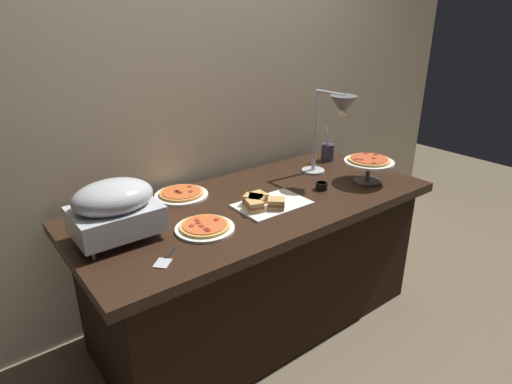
% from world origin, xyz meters
% --- Properties ---
extents(ground_plane, '(8.00, 8.00, 0.00)m').
position_xyz_m(ground_plane, '(0.00, 0.00, 0.00)').
color(ground_plane, brown).
extents(back_wall, '(4.40, 0.04, 2.40)m').
position_xyz_m(back_wall, '(0.00, 0.50, 1.20)').
color(back_wall, '#C6B593').
rests_on(back_wall, ground_plane).
extents(buffet_table, '(1.90, 0.84, 0.76)m').
position_xyz_m(buffet_table, '(0.00, 0.00, 0.39)').
color(buffet_table, black).
rests_on(buffet_table, ground_plane).
extents(chafing_dish, '(0.35, 0.27, 0.27)m').
position_xyz_m(chafing_dish, '(-0.73, 0.04, 0.91)').
color(chafing_dish, '#B7BABF').
rests_on(chafing_dish, buffet_table).
extents(heat_lamp, '(0.15, 0.34, 0.50)m').
position_xyz_m(heat_lamp, '(0.54, -0.02, 1.15)').
color(heat_lamp, '#B7BABF').
rests_on(heat_lamp, buffet_table).
extents(pizza_plate_front, '(0.28, 0.28, 0.03)m').
position_xyz_m(pizza_plate_front, '(-0.29, 0.29, 0.77)').
color(pizza_plate_front, white).
rests_on(pizza_plate_front, buffet_table).
extents(pizza_plate_center, '(0.27, 0.27, 0.03)m').
position_xyz_m(pizza_plate_center, '(-0.39, -0.11, 0.77)').
color(pizza_plate_center, white).
rests_on(pizza_plate_center, buffet_table).
extents(pizza_plate_raised_stand, '(0.28, 0.28, 0.14)m').
position_xyz_m(pizza_plate_raised_stand, '(0.67, -0.17, 0.87)').
color(pizza_plate_raised_stand, '#595B60').
rests_on(pizza_plate_raised_stand, buffet_table).
extents(sandwich_platter, '(0.37, 0.24, 0.06)m').
position_xyz_m(sandwich_platter, '(-0.02, -0.08, 0.78)').
color(sandwich_platter, white).
rests_on(sandwich_platter, buffet_table).
extents(sauce_cup_near, '(0.07, 0.07, 0.04)m').
position_xyz_m(sauce_cup_near, '(0.37, -0.10, 0.78)').
color(sauce_cup_near, black).
rests_on(sauce_cup_near, buffet_table).
extents(utensil_holder, '(0.08, 0.08, 0.23)m').
position_xyz_m(utensil_holder, '(0.77, 0.24, 0.82)').
color(utensil_holder, '#383347').
rests_on(utensil_holder, buffet_table).
extents(serving_spatula, '(0.15, 0.14, 0.01)m').
position_xyz_m(serving_spatula, '(-0.64, -0.23, 0.76)').
color(serving_spatula, '#B7BABF').
rests_on(serving_spatula, buffet_table).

